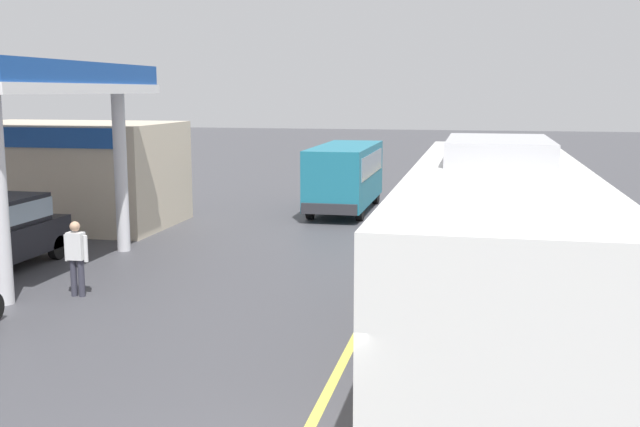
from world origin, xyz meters
The scene contains 6 objects.
ground centered at (0.00, 20.00, 0.00)m, with size 120.00×120.00×0.00m, color #424247.
lane_divider_stripe centered at (0.00, 15.00, 0.00)m, with size 0.16×50.00×0.01m, color #D8CC4C.
coach_bus_main centered at (2.39, 4.39, 1.72)m, with size 2.60×11.04×3.69m.
gas_station_roadside centered at (-11.27, 13.57, 2.63)m, with size 9.10×11.95×5.10m.
minibus_opposing_lane centered at (-2.73, 20.29, 1.47)m, with size 2.04×6.13×2.44m.
pedestrian_near_pump centered at (-6.37, 7.52, 0.93)m, with size 0.55×0.22×1.66m.
Camera 1 is at (2.08, -6.82, 4.43)m, focal length 41.89 mm.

